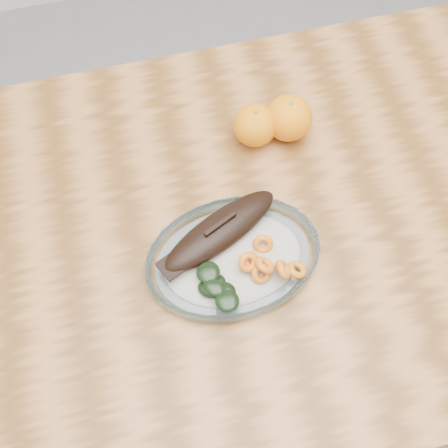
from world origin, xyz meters
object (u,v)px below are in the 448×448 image
object	(u,v)px
orange_left	(255,125)
dining_table	(255,247)
plated_meal	(233,256)
orange_right	(289,118)

from	to	relation	value
orange_left	dining_table	bearing A→B (deg)	-103.09
dining_table	orange_left	xyz separation A→B (m)	(0.04, 0.17, 0.14)
plated_meal	orange_right	distance (m)	0.27
dining_table	plated_meal	size ratio (longest dim) A/B	2.27
plated_meal	orange_left	distance (m)	0.25
dining_table	plated_meal	xyz separation A→B (m)	(-0.06, -0.06, 0.12)
dining_table	orange_right	world-z (taller)	orange_right
dining_table	orange_left	bearing A→B (deg)	76.91
orange_right	plated_meal	bearing A→B (deg)	-125.52
dining_table	orange_left	size ratio (longest dim) A/B	15.54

